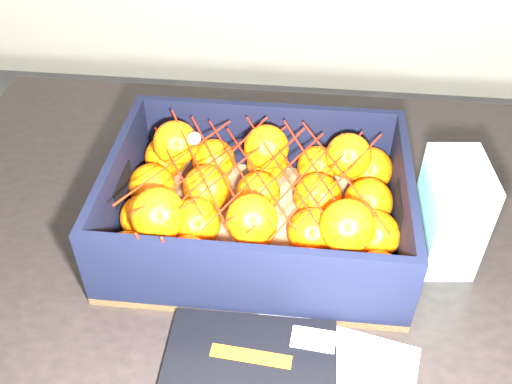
# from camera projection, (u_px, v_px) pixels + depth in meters

# --- Properties ---
(table) EXTENTS (1.20, 0.80, 0.75)m
(table) POSITION_uv_depth(u_px,v_px,m) (277.00, 270.00, 0.96)
(table) COLOR black
(table) RESTS_ON ground
(produce_crate) EXTENTS (0.43, 0.32, 0.13)m
(produce_crate) POSITION_uv_depth(u_px,v_px,m) (258.00, 213.00, 0.86)
(produce_crate) COLOR brown
(produce_crate) RESTS_ON table
(clementine_heap) EXTENTS (0.41, 0.30, 0.13)m
(clementine_heap) POSITION_uv_depth(u_px,v_px,m) (259.00, 204.00, 0.85)
(clementine_heap) COLOR #FF5C05
(clementine_heap) RESTS_ON produce_crate
(mesh_net) EXTENTS (0.35, 0.28, 0.09)m
(mesh_net) POSITION_uv_depth(u_px,v_px,m) (254.00, 175.00, 0.80)
(mesh_net) COLOR red
(mesh_net) RESTS_ON clementine_heap
(retail_carton) EXTENTS (0.08, 0.12, 0.16)m
(retail_carton) POSITION_uv_depth(u_px,v_px,m) (450.00, 213.00, 0.80)
(retail_carton) COLOR white
(retail_carton) RESTS_ON table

